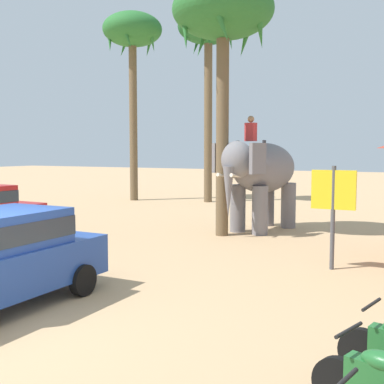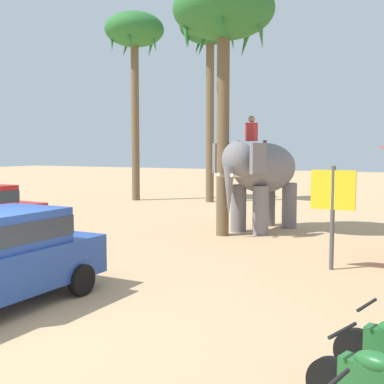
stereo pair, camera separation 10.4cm
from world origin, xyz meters
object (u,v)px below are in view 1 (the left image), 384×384
Objects in this scene: palm_tree_near_hut at (223,17)px; palm_tree_left_of_road at (132,37)px; palm_tree_behind_elephant at (208,34)px; signboard_yellow at (333,197)px; elephant_with_mahout at (260,173)px.

palm_tree_left_of_road reaches higher than palm_tree_near_hut.
palm_tree_behind_elephant is 1.25× the size of palm_tree_near_hut.
palm_tree_left_of_road reaches higher than signboard_yellow.
signboard_yellow is at bearing -53.26° from elephant_with_mahout.
palm_tree_left_of_road is at bearing -165.40° from palm_tree_behind_elephant.
signboard_yellow is at bearing -40.42° from palm_tree_left_of_road.
palm_tree_behind_elephant is (-5.59, 7.62, 6.80)m from elephant_with_mahout.
palm_tree_left_of_road is 4.23× the size of signboard_yellow.
palm_tree_behind_elephant is at bearing 14.60° from palm_tree_left_of_road.
palm_tree_behind_elephant reaches higher than palm_tree_near_hut.
palm_tree_behind_elephant is 10.45m from palm_tree_near_hut.
palm_tree_behind_elephant is at bearing 117.93° from palm_tree_near_hut.
palm_tree_behind_elephant is 0.99× the size of palm_tree_left_of_road.
signboard_yellow is (12.94, -11.02, -7.16)m from palm_tree_left_of_road.
elephant_with_mahout is at bearing 126.74° from signboard_yellow.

